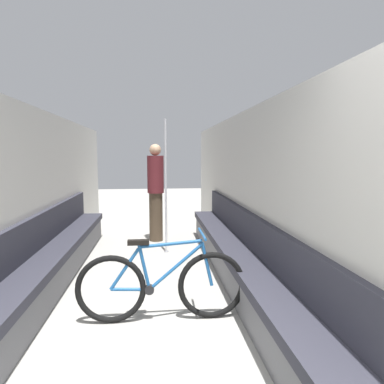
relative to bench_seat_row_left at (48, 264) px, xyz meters
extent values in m
cube|color=beige|center=(-0.23, 0.09, 0.79)|extent=(0.10, 9.42, 2.18)
cube|color=beige|center=(2.52, 0.09, 0.79)|extent=(0.10, 9.42, 2.18)
cube|color=#5B5B60|center=(0.03, 0.00, -0.12)|extent=(0.36, 5.27, 0.36)
cube|color=#2D2D38|center=(0.03, 0.00, 0.11)|extent=(0.42, 5.27, 0.10)
cube|color=#2D2D38|center=(-0.15, 0.00, 0.37)|extent=(0.07, 5.27, 0.42)
cube|color=#5B5B60|center=(2.26, 0.00, -0.12)|extent=(0.36, 5.27, 0.36)
cube|color=#2D2D38|center=(2.26, 0.00, 0.11)|extent=(0.42, 5.27, 0.10)
cube|color=#2D2D38|center=(2.43, 0.00, 0.37)|extent=(0.07, 5.27, 0.42)
torus|color=black|center=(0.84, -0.92, 0.03)|extent=(0.66, 0.06, 0.66)
torus|color=black|center=(1.80, -0.92, 0.03)|extent=(0.66, 0.06, 0.66)
cylinder|color=#1E5693|center=(1.02, -0.92, 0.02)|extent=(0.36, 0.03, 0.05)
cylinder|color=#1E5693|center=(0.97, -0.92, 0.22)|extent=(0.29, 0.03, 0.40)
cylinder|color=#1E5693|center=(1.16, -0.92, 0.25)|extent=(0.13, 0.03, 0.47)
cylinder|color=#1E5693|center=(1.46, -0.92, 0.23)|extent=(0.53, 0.03, 0.45)
cylinder|color=#1E5693|center=(1.41, -0.92, 0.45)|extent=(0.60, 0.03, 0.08)
cylinder|color=#1E5693|center=(1.76, -0.92, 0.24)|extent=(0.13, 0.03, 0.43)
cylinder|color=black|center=(1.20, -0.92, 0.01)|extent=(0.09, 0.06, 0.09)
cube|color=black|center=(1.11, -0.92, 0.48)|extent=(0.20, 0.07, 0.04)
cylinder|color=#1E5693|center=(1.71, -0.92, 0.54)|extent=(0.02, 0.46, 0.02)
cylinder|color=gray|center=(1.44, 1.42, -0.29)|extent=(0.08, 0.08, 0.01)
cylinder|color=silver|center=(1.44, 1.42, 0.78)|extent=(0.04, 0.04, 2.16)
cylinder|color=#473828|center=(1.28, 2.20, 0.15)|extent=(0.25, 0.25, 0.90)
cylinder|color=#5B1E23|center=(1.28, 2.20, 0.94)|extent=(0.30, 0.30, 0.68)
sphere|color=tan|center=(1.28, 2.20, 1.38)|extent=(0.21, 0.21, 0.21)
camera|label=1|loc=(1.27, -4.08, 1.29)|focal=32.00mm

